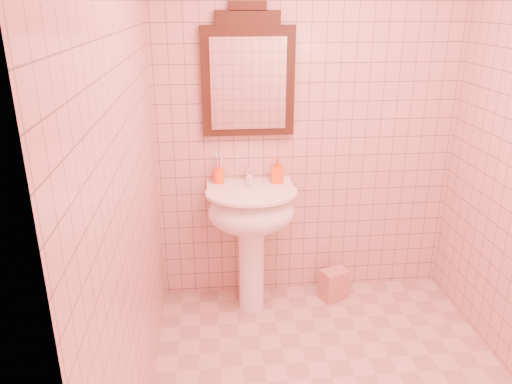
{
  "coord_description": "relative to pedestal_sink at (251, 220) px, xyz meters",
  "views": [
    {
      "loc": [
        -0.64,
        -2.06,
        1.98
      ],
      "look_at": [
        -0.39,
        0.55,
        0.97
      ],
      "focal_mm": 35.0,
      "sensor_mm": 36.0,
      "label": 1
    }
  ],
  "objects": [
    {
      "name": "back_wall",
      "position": [
        0.39,
        0.23,
        0.59
      ],
      "size": [
        2.0,
        0.02,
        2.5
      ],
      "primitive_type": "cube",
      "color": "#CE9C90",
      "rests_on": "floor"
    },
    {
      "name": "pedestal_sink",
      "position": [
        0.0,
        0.0,
        0.0
      ],
      "size": [
        0.58,
        0.58,
        0.86
      ],
      "color": "white",
      "rests_on": "floor"
    },
    {
      "name": "faucet",
      "position": [
        0.0,
        0.14,
        0.26
      ],
      "size": [
        0.04,
        0.16,
        0.11
      ],
      "color": "white",
      "rests_on": "pedestal_sink"
    },
    {
      "name": "mirror",
      "position": [
        0.0,
        0.2,
        0.88
      ],
      "size": [
        0.58,
        0.06,
        0.81
      ],
      "color": "black",
      "rests_on": "back_wall"
    },
    {
      "name": "toothbrush_cup",
      "position": [
        -0.2,
        0.16,
        0.25
      ],
      "size": [
        0.08,
        0.08,
        0.18
      ],
      "rotation": [
        0.0,
        0.0,
        -0.21
      ],
      "color": "#FF5115",
      "rests_on": "pedestal_sink"
    },
    {
      "name": "soap_dispenser",
      "position": [
        0.18,
        0.13,
        0.28
      ],
      "size": [
        0.08,
        0.08,
        0.17
      ],
      "primitive_type": "imported",
      "rotation": [
        0.0,
        0.0,
        -0.05
      ],
      "color": "#EF5014",
      "rests_on": "pedestal_sink"
    },
    {
      "name": "towel",
      "position": [
        0.59,
        0.06,
        -0.55
      ],
      "size": [
        0.21,
        0.18,
        0.22
      ],
      "primitive_type": "cube",
      "rotation": [
        0.0,
        0.0,
        0.39
      ],
      "color": "tan",
      "rests_on": "floor"
    }
  ]
}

